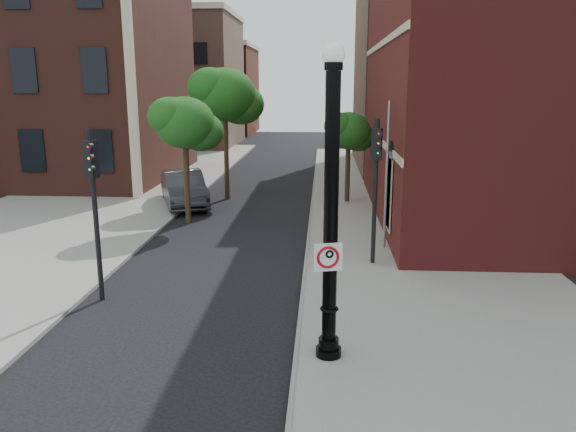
# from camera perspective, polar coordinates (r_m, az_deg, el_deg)

# --- Properties ---
(ground) EXTENTS (120.00, 120.00, 0.00)m
(ground) POSITION_cam_1_polar(r_m,az_deg,el_deg) (12.72, -8.78, -14.22)
(ground) COLOR black
(ground) RESTS_ON ground
(sidewalk_right) EXTENTS (8.00, 60.00, 0.12)m
(sidewalk_right) POSITION_cam_1_polar(r_m,az_deg,el_deg) (22.05, 12.43, -2.26)
(sidewalk_right) COLOR gray
(sidewalk_right) RESTS_ON ground
(sidewalk_left) EXTENTS (10.00, 50.00, 0.12)m
(sidewalk_left) POSITION_cam_1_polar(r_m,az_deg,el_deg) (31.76, -17.83, 2.12)
(sidewalk_left) COLOR gray
(sidewalk_left) RESTS_ON ground
(curb_edge) EXTENTS (0.10, 60.00, 0.14)m
(curb_edge) POSITION_cam_1_polar(r_m,az_deg,el_deg) (21.79, 2.11, -2.11)
(curb_edge) COLOR gray
(curb_edge) RESTS_ON ground
(victorian_building) EXTENTS (18.60, 14.60, 17.95)m
(victorian_building) POSITION_cam_1_polar(r_m,az_deg,el_deg) (39.72, -25.35, 16.22)
(victorian_building) COLOR #5B2C21
(victorian_building) RESTS_ON ground
(bg_building_tan_a) EXTENTS (12.00, 12.00, 12.00)m
(bg_building_tan_a) POSITION_cam_1_polar(r_m,az_deg,el_deg) (56.91, -11.51, 13.14)
(bg_building_tan_a) COLOR #92684F
(bg_building_tan_a) RESTS_ON ground
(bg_building_red) EXTENTS (12.00, 12.00, 10.00)m
(bg_building_red) POSITION_cam_1_polar(r_m,az_deg,el_deg) (70.54, -8.49, 12.41)
(bg_building_red) COLOR maroon
(bg_building_red) RESTS_ON ground
(bg_building_tan_b) EXTENTS (22.00, 14.00, 14.00)m
(bg_building_tan_b) POSITION_cam_1_polar(r_m,az_deg,el_deg) (43.16, 22.43, 13.82)
(bg_building_tan_b) COLOR #92684F
(bg_building_tan_b) RESTS_ON ground
(lamppost) EXTENTS (0.56, 0.56, 6.61)m
(lamppost) POSITION_cam_1_polar(r_m,az_deg,el_deg) (11.49, 4.36, -0.80)
(lamppost) COLOR black
(lamppost) RESTS_ON ground
(no_parking_sign) EXTENTS (0.58, 0.17, 0.60)m
(no_parking_sign) POSITION_cam_1_polar(r_m,az_deg,el_deg) (11.51, 4.12, -4.17)
(no_parking_sign) COLOR white
(no_parking_sign) RESTS_ON ground
(parked_car) EXTENTS (3.54, 5.52, 1.72)m
(parked_car) POSITION_cam_1_polar(r_m,az_deg,el_deg) (27.96, -10.54, 2.76)
(parked_car) COLOR #303035
(parked_car) RESTS_ON ground
(traffic_signal_left) EXTENTS (0.38, 0.42, 4.70)m
(traffic_signal_left) POSITION_cam_1_polar(r_m,az_deg,el_deg) (15.73, -19.16, 2.76)
(traffic_signal_left) COLOR black
(traffic_signal_left) RESTS_ON ground
(traffic_signal_right) EXTENTS (0.37, 0.42, 4.80)m
(traffic_signal_right) POSITION_cam_1_polar(r_m,az_deg,el_deg) (18.00, 8.94, 4.79)
(traffic_signal_right) COLOR black
(traffic_signal_right) RESTS_ON ground
(utility_pole) EXTENTS (0.11, 0.11, 5.30)m
(utility_pole) POSITION_cam_1_polar(r_m,az_deg,el_deg) (19.95, 9.99, 3.85)
(utility_pole) COLOR #999999
(utility_pole) RESTS_ON ground
(street_tree_a) EXTENTS (2.97, 2.68, 5.35)m
(street_tree_a) POSITION_cam_1_polar(r_m,az_deg,el_deg) (23.97, -10.36, 9.17)
(street_tree_a) COLOR #301D13
(street_tree_a) RESTS_ON ground
(street_tree_b) EXTENTS (3.70, 3.34, 6.66)m
(street_tree_b) POSITION_cam_1_polar(r_m,az_deg,el_deg) (28.93, -6.33, 12.03)
(street_tree_b) COLOR #301D13
(street_tree_b) RESTS_ON ground
(street_tree_c) EXTENTS (2.51, 2.27, 4.53)m
(street_tree_c) POSITION_cam_1_polar(r_m,az_deg,el_deg) (27.85, 6.23, 8.49)
(street_tree_c) COLOR #301D13
(street_tree_c) RESTS_ON ground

